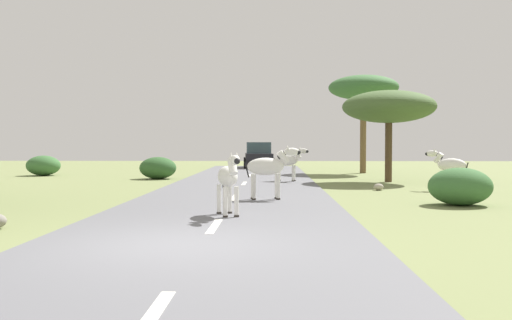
% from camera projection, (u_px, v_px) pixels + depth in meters
% --- Properties ---
extents(ground_plane, '(90.00, 90.00, 0.00)m').
position_uv_depth(ground_plane, '(178.00, 247.00, 9.30)').
color(ground_plane, olive).
extents(road, '(6.00, 64.00, 0.05)m').
position_uv_depth(road, '(202.00, 246.00, 9.29)').
color(road, slate).
rests_on(road, ground_plane).
extents(lane_markings, '(0.16, 56.00, 0.01)m').
position_uv_depth(lane_markings, '(194.00, 256.00, 8.29)').
color(lane_markings, silver).
rests_on(lane_markings, road).
extents(zebra_0, '(0.73, 1.52, 1.48)m').
position_uv_depth(zebra_0, '(228.00, 178.00, 12.87)').
color(zebra_0, silver).
rests_on(zebra_0, road).
extents(zebra_2, '(1.70, 0.63, 1.61)m').
position_uv_depth(zebra_2, '(269.00, 167.00, 16.66)').
color(zebra_2, silver).
rests_on(zebra_2, road).
extents(zebra_3, '(1.57, 0.72, 1.52)m').
position_uv_depth(zebra_3, '(288.00, 161.00, 24.70)').
color(zebra_3, silver).
rests_on(zebra_3, road).
extents(zebra_4, '(1.36, 1.21, 1.53)m').
position_uv_depth(zebra_4, '(449.00, 166.00, 20.19)').
color(zebra_4, silver).
rests_on(zebra_4, ground_plane).
extents(car_0, '(2.22, 4.44, 1.74)m').
position_uv_depth(car_0, '(259.00, 156.00, 38.48)').
color(car_0, black).
rests_on(car_0, road).
extents(tree_2, '(4.11, 4.11, 4.06)m').
position_uv_depth(tree_2, '(389.00, 107.00, 24.79)').
color(tree_2, '#4C3823').
rests_on(tree_2, ground_plane).
extents(tree_3, '(4.00, 4.00, 5.63)m').
position_uv_depth(tree_3, '(363.00, 89.00, 32.17)').
color(tree_3, brown).
rests_on(tree_3, ground_plane).
extents(bush_1, '(1.75, 1.57, 1.05)m').
position_uv_depth(bush_1, '(460.00, 186.00, 15.53)').
color(bush_1, '#386633').
rests_on(bush_1, ground_plane).
extents(bush_2, '(1.77, 1.59, 1.06)m').
position_uv_depth(bush_2, '(158.00, 168.00, 26.98)').
color(bush_2, '#2D5628').
rests_on(bush_2, ground_plane).
extents(bush_3, '(1.78, 1.60, 1.07)m').
position_uv_depth(bush_3, '(43.00, 166.00, 29.78)').
color(bush_3, '#386633').
rests_on(bush_3, ground_plane).
extents(rock_0, '(0.36, 0.29, 0.25)m').
position_uv_depth(rock_0, '(379.00, 187.00, 20.45)').
color(rock_0, '#A89E8C').
rests_on(rock_0, ground_plane).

